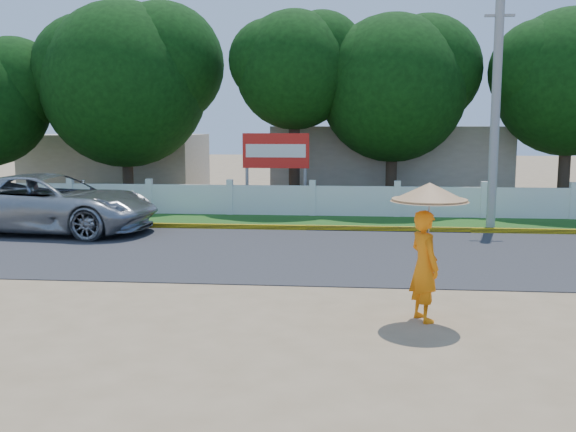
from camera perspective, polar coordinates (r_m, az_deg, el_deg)
The scene contains 12 objects.
ground at distance 12.12m, azimuth -0.91°, elevation -7.42°, with size 120.00×120.00×0.00m, color #9E8460.
road at distance 16.48m, azimuth 0.83°, elevation -3.23°, with size 60.00×7.00×0.02m, color #38383A.
grass_verge at distance 21.64m, azimuth 1.96°, elevation -0.51°, with size 60.00×3.50×0.03m, color #2D601E.
curb at distance 19.95m, azimuth 1.66°, elevation -1.05°, with size 40.00×0.18×0.16m, color yellow.
fence at distance 23.00m, azimuth 2.19°, elevation 1.34°, with size 40.00×0.10×1.10m, color silver.
building_near at distance 29.70m, azimuth 8.77°, elevation 4.80°, with size 10.00×6.00×3.20m, color #B7AD99.
building_far at distance 32.68m, azimuth -14.82°, elevation 4.56°, with size 8.00×5.00×2.80m, color #B7AD99.
utility_pole at distance 21.04m, azimuth 17.96°, elevation 8.84°, with size 0.28×0.28×7.33m, color gray.
vehicle at distance 20.72m, azimuth -20.35°, elevation 1.06°, with size 2.97×6.43×1.79m, color #969A9E.
monk_with_parasol at distance 10.77m, azimuth 12.23°, elevation -1.35°, with size 1.27×1.27×2.31m.
billboard at distance 24.08m, azimuth -1.09°, elevation 5.45°, with size 2.50×0.13×2.95m.
tree_row at distance 25.77m, azimuth 12.40°, elevation 11.80°, with size 37.90×7.51×9.04m.
Camera 1 is at (1.30, -11.61, 3.23)m, focal length 40.00 mm.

